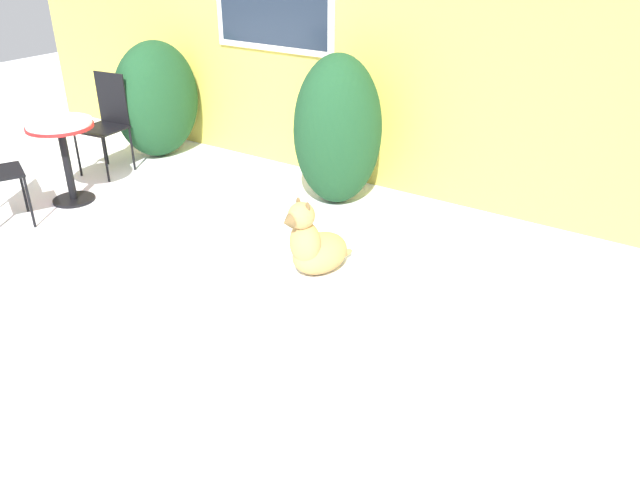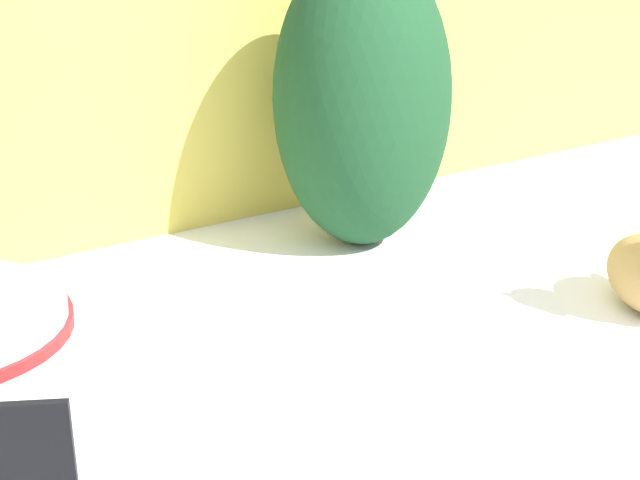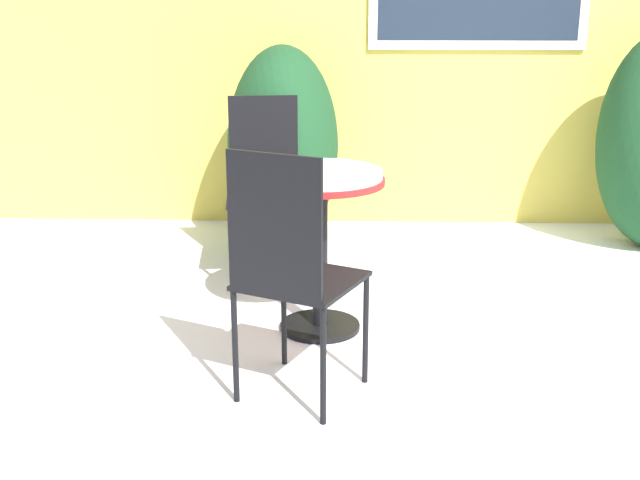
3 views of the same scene
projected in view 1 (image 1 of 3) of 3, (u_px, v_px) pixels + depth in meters
ground_plane at (150, 242)px, 5.26m from camera, size 16.00×16.00×0.00m
house_wall at (296, 12)px, 6.16m from camera, size 8.00×0.10×3.16m
shrub_left at (157, 100)px, 6.94m from camera, size 0.70×1.08×1.28m
shrub_middle at (338, 130)px, 5.73m from camera, size 0.81×0.84×1.40m
patio_table at (62, 139)px, 5.75m from camera, size 0.60×0.60×0.79m
patio_chair_near_table at (106, 119)px, 6.51m from camera, size 0.47×0.47×1.03m
dog at (314, 246)px, 4.69m from camera, size 0.45×0.66×0.64m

